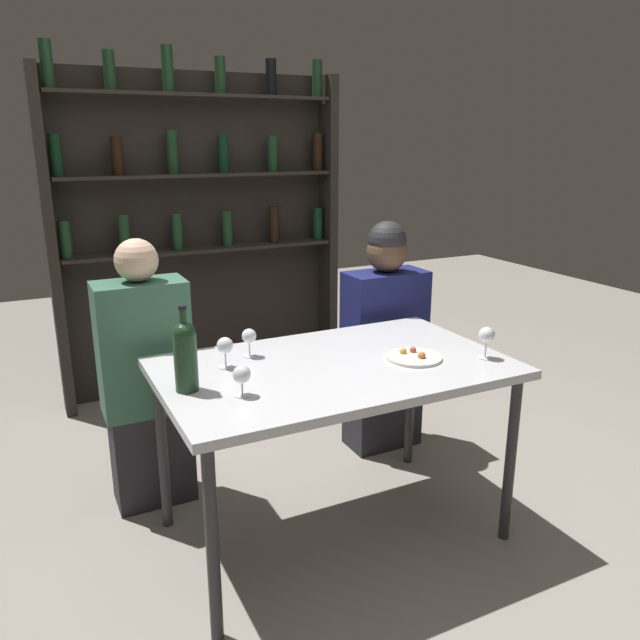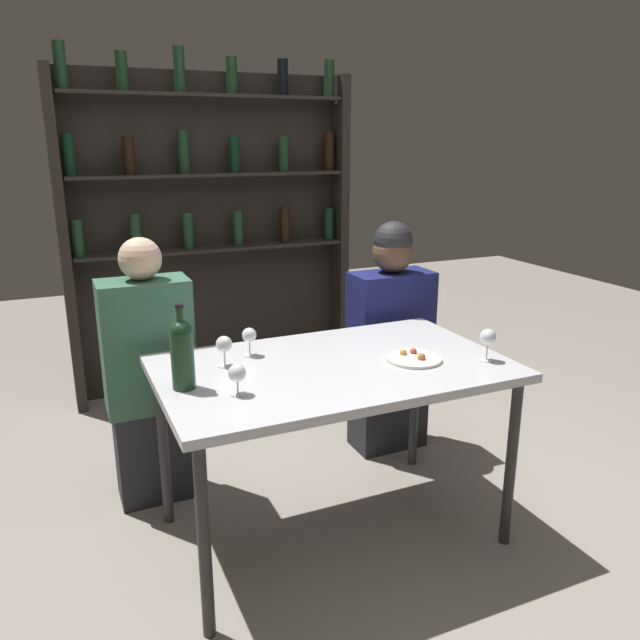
# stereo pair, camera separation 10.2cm
# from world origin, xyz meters

# --- Properties ---
(ground_plane) EXTENTS (10.00, 10.00, 0.00)m
(ground_plane) POSITION_xyz_m (0.00, 0.00, 0.00)
(ground_plane) COLOR gray
(dining_table) EXTENTS (1.38, 0.84, 0.77)m
(dining_table) POSITION_xyz_m (0.00, 0.00, 0.70)
(dining_table) COLOR silver
(dining_table) RESTS_ON ground_plane
(wine_rack_wall) EXTENTS (1.86, 0.21, 2.15)m
(wine_rack_wall) POSITION_xyz_m (-0.00, 1.87, 1.12)
(wine_rack_wall) COLOR #28231E
(wine_rack_wall) RESTS_ON ground_plane
(wine_bottle) EXTENTS (0.08, 0.08, 0.31)m
(wine_bottle) POSITION_xyz_m (-0.59, -0.01, 0.91)
(wine_bottle) COLOR #19381E
(wine_bottle) RESTS_ON dining_table
(wine_glass_0) EXTENTS (0.06, 0.06, 0.13)m
(wine_glass_0) POSITION_xyz_m (0.59, -0.21, 0.86)
(wine_glass_0) COLOR silver
(wine_glass_0) RESTS_ON dining_table
(wine_glass_1) EXTENTS (0.06, 0.06, 0.12)m
(wine_glass_1) POSITION_xyz_m (-0.40, 0.15, 0.86)
(wine_glass_1) COLOR silver
(wine_glass_1) RESTS_ON dining_table
(wine_glass_2) EXTENTS (0.06, 0.06, 0.12)m
(wine_glass_2) POSITION_xyz_m (-0.27, 0.24, 0.85)
(wine_glass_2) COLOR silver
(wine_glass_2) RESTS_ON dining_table
(wine_glass_3) EXTENTS (0.06, 0.06, 0.11)m
(wine_glass_3) POSITION_xyz_m (-0.44, -0.14, 0.84)
(wine_glass_3) COLOR silver
(wine_glass_3) RESTS_ON dining_table
(food_plate_0) EXTENTS (0.23, 0.23, 0.04)m
(food_plate_0) POSITION_xyz_m (0.32, -0.09, 0.78)
(food_plate_0) COLOR silver
(food_plate_0) RESTS_ON dining_table
(seated_person_left) EXTENTS (0.39, 0.22, 1.23)m
(seated_person_left) POSITION_xyz_m (-0.63, 0.60, 0.58)
(seated_person_left) COLOR #26262B
(seated_person_left) RESTS_ON ground_plane
(seated_person_right) EXTENTS (0.43, 0.22, 1.24)m
(seated_person_right) POSITION_xyz_m (0.62, 0.60, 0.60)
(seated_person_right) COLOR #26262B
(seated_person_right) RESTS_ON ground_plane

